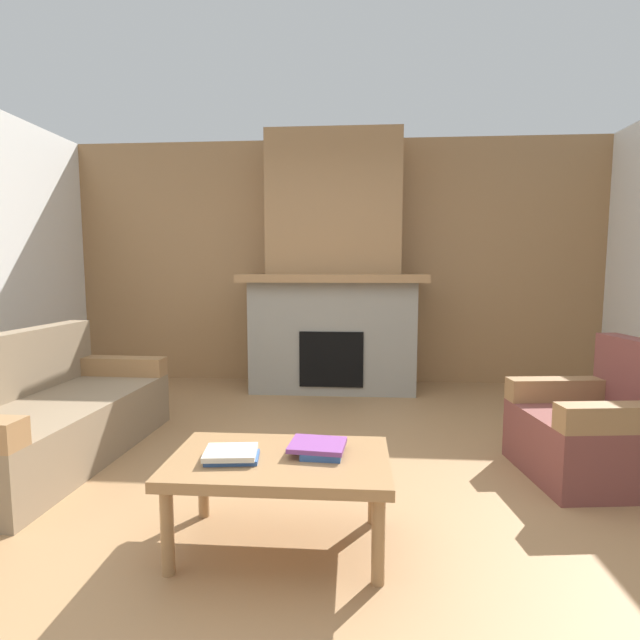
# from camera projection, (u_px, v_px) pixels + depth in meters

# --- Properties ---
(ground) EXTENTS (9.00, 9.00, 0.00)m
(ground) POSITION_uv_depth(u_px,v_px,m) (311.00, 504.00, 2.63)
(ground) COLOR #9E754C
(wall_back_wood_panel) EXTENTS (6.00, 0.12, 2.70)m
(wall_back_wood_panel) POSITION_uv_depth(u_px,v_px,m) (335.00, 263.00, 5.46)
(wall_back_wood_panel) COLOR #997047
(wall_back_wood_panel) RESTS_ON ground
(fireplace) EXTENTS (1.90, 0.82, 2.70)m
(fireplace) POSITION_uv_depth(u_px,v_px,m) (333.00, 280.00, 5.11)
(fireplace) COLOR gray
(fireplace) RESTS_ON ground
(couch) EXTENTS (0.90, 1.83, 0.85)m
(couch) POSITION_uv_depth(u_px,v_px,m) (44.00, 418.00, 3.23)
(couch) COLOR #847056
(couch) RESTS_ON ground
(armchair) EXTENTS (0.84, 0.84, 0.85)m
(armchair) POSITION_uv_depth(u_px,v_px,m) (598.00, 431.00, 2.95)
(armchair) COLOR brown
(armchair) RESTS_ON ground
(coffee_table) EXTENTS (1.00, 0.60, 0.43)m
(coffee_table) POSITION_uv_depth(u_px,v_px,m) (280.00, 468.00, 2.20)
(coffee_table) COLOR #997047
(coffee_table) RESTS_ON ground
(book_stack_near_edge) EXTENTS (0.26, 0.21, 0.04)m
(book_stack_near_edge) POSITION_uv_depth(u_px,v_px,m) (231.00, 455.00, 2.16)
(book_stack_near_edge) COLOR #335699
(book_stack_near_edge) RESTS_ON coffee_table
(book_stack_center) EXTENTS (0.27, 0.24, 0.05)m
(book_stack_center) POSITION_uv_depth(u_px,v_px,m) (320.00, 448.00, 2.23)
(book_stack_center) COLOR #335699
(book_stack_center) RESTS_ON coffee_table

